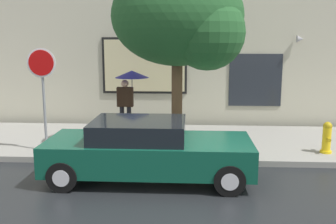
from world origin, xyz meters
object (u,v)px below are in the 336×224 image
(parked_car, at_px, (147,150))
(street_tree, at_px, (183,20))
(stop_sign, at_px, (42,79))
(fire_hydrant, at_px, (327,138))
(pedestrian_with_umbrella, at_px, (130,83))

(parked_car, relative_size, street_tree, 0.94)
(street_tree, distance_m, stop_sign, 3.94)
(parked_car, relative_size, stop_sign, 1.65)
(fire_hydrant, height_order, stop_sign, stop_sign)
(fire_hydrant, bearing_deg, pedestrian_with_umbrella, 161.05)
(pedestrian_with_umbrella, bearing_deg, stop_sign, -132.80)
(pedestrian_with_umbrella, bearing_deg, parked_car, -75.62)
(parked_car, height_order, street_tree, street_tree)
(parked_car, bearing_deg, pedestrian_with_umbrella, 104.38)
(parked_car, height_order, pedestrian_with_umbrella, pedestrian_with_umbrella)
(stop_sign, bearing_deg, fire_hydrant, 1.78)
(pedestrian_with_umbrella, bearing_deg, street_tree, -48.07)
(parked_car, bearing_deg, street_tree, 67.67)
(parked_car, height_order, fire_hydrant, parked_car)
(parked_car, xyz_separation_m, fire_hydrant, (4.52, 1.82, -0.12))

